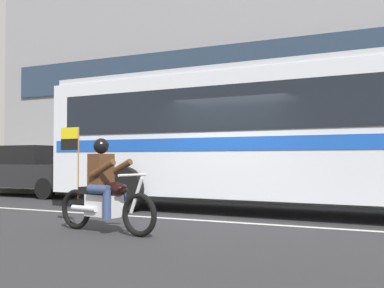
# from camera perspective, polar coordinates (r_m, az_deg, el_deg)

# --- Properties ---
(ground_plane) EXTENTS (60.00, 60.00, 0.00)m
(ground_plane) POSITION_cam_1_polar(r_m,az_deg,el_deg) (9.94, 4.25, -8.83)
(ground_plane) COLOR #2B2B2D
(sidewalk_curb) EXTENTS (28.00, 3.80, 0.15)m
(sidewalk_curb) POSITION_cam_1_polar(r_m,az_deg,el_deg) (14.77, 11.61, -6.18)
(sidewalk_curb) COLOR gray
(sidewalk_curb) RESTS_ON ground_plane
(lane_center_stripe) EXTENTS (26.60, 0.14, 0.01)m
(lane_center_stripe) POSITION_cam_1_polar(r_m,az_deg,el_deg) (9.38, 2.88, -9.23)
(lane_center_stripe) COLOR silver
(lane_center_stripe) RESTS_ON ground_plane
(office_building_facade) EXTENTS (28.00, 0.89, 13.44)m
(office_building_facade) POSITION_cam_1_polar(r_m,az_deg,el_deg) (17.82, 13.36, 16.29)
(office_building_facade) COLOR gray
(office_building_facade) RESTS_ON ground_plane
(transit_bus) EXTENTS (11.69, 3.04, 3.22)m
(transit_bus) POSITION_cam_1_polar(r_m,az_deg,el_deg) (10.70, 11.81, 1.81)
(transit_bus) COLOR silver
(transit_bus) RESTS_ON ground_plane
(motorcycle_with_rider) EXTENTS (2.18, 0.69, 1.78)m
(motorcycle_with_rider) POSITION_cam_1_polar(r_m,az_deg,el_deg) (8.04, -10.41, -5.72)
(motorcycle_with_rider) COLOR black
(motorcycle_with_rider) RESTS_ON ground_plane
(parked_sedan_curbside) EXTENTS (4.67, 1.91, 1.64)m
(parked_sedan_curbside) POSITION_cam_1_polar(r_m,az_deg,el_deg) (16.57, -19.00, -2.95)
(parked_sedan_curbside) COLOR black
(parked_sedan_curbside) RESTS_ON ground_plane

